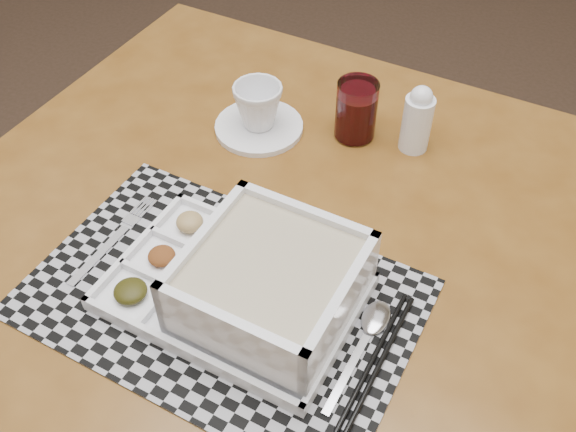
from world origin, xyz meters
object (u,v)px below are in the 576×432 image
object	(u,v)px
juice_glass	(356,112)
serving_tray	(262,286)
dining_table	(266,269)
creamer_bottle	(417,119)
cup	(258,106)

from	to	relation	value
juice_glass	serving_tray	bearing A→B (deg)	-87.94
dining_table	serving_tray	xyz separation A→B (m)	(0.05, -0.12, 0.12)
creamer_bottle	cup	bearing A→B (deg)	-165.96
serving_tray	creamer_bottle	bearing A→B (deg)	77.77
serving_tray	cup	size ratio (longest dim) A/B	4.04
dining_table	juice_glass	xyz separation A→B (m)	(0.04, 0.27, 0.12)
juice_glass	creamer_bottle	world-z (taller)	creamer_bottle
serving_tray	juice_glass	xyz separation A→B (m)	(-0.01, 0.38, 0.00)
cup	dining_table	bearing A→B (deg)	-63.44
creamer_bottle	serving_tray	bearing A→B (deg)	-102.23
creamer_bottle	juice_glass	bearing A→B (deg)	-173.65
dining_table	creamer_bottle	bearing A→B (deg)	63.70
cup	juice_glass	world-z (taller)	juice_glass
dining_table	serving_tray	bearing A→B (deg)	-65.58
dining_table	juice_glass	world-z (taller)	juice_glass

